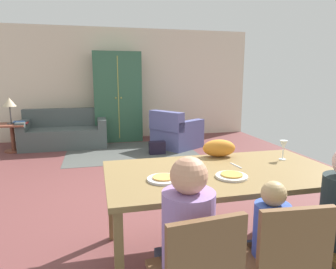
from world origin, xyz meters
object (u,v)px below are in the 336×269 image
dining_table (222,178)px  wine_glass (283,146)px  person_man (186,254)px  armchair (175,133)px  book_upper (19,122)px  dining_chair_child (282,262)px  cat (219,148)px  plate_near_man (164,179)px  book_lower (22,123)px  couch (65,133)px  table_lamp (9,103)px  handbag (157,148)px  plate_near_child (232,176)px  person_child (267,254)px  side_table (12,134)px  armoire (118,97)px

dining_table → wine_glass: wine_glass is taller
person_man → armchair: 4.85m
wine_glass → book_upper: 5.34m
dining_table → person_man: size_ratio=1.74×
dining_chair_child → cat: bearing=83.2°
plate_near_man → dining_chair_child: (0.52, -0.77, -0.28)m
armchair → book_lower: 3.20m
couch → table_lamp: bearing=-165.5°
plate_near_man → handbag: size_ratio=0.78×
plate_near_man → book_upper: bearing=113.9°
plate_near_child → dining_chair_child: 0.76m
person_man → person_child: (0.54, -0.01, -0.08)m
person_man → book_upper: size_ratio=5.04×
person_man → dining_chair_child: person_man is taller
dining_chair_child → side_table: 5.94m
book_lower → cat: bearing=-56.5°
plate_near_man → book_lower: 4.94m
plate_near_child → dining_chair_child: size_ratio=0.29×
armoire → table_lamp: (-2.21, -0.65, -0.04)m
plate_near_man → wine_glass: wine_glass is taller
plate_near_child → person_man: size_ratio=0.23×
person_child → handbag: bearing=87.9°
cat → side_table: (-2.85, 3.99, -0.47)m
cat → side_table: 4.92m
wine_glass → armchair: 3.85m
armoire → table_lamp: 2.31m
wine_glass → dining_chair_child: 1.34m
couch → armoire: (1.21, 0.39, 0.75)m
person_child → book_upper: person_child is taller
couch → handbag: bearing=-32.0°
cat → book_upper: 4.82m
armchair → table_lamp: size_ratio=2.19×
plate_near_child → couch: (-1.70, 4.85, -0.47)m
armchair → book_upper: 3.25m
wine_glass → book_lower: bearing=127.0°
armchair → armoire: (-1.15, 1.08, 0.73)m
couch → dining_chair_child: bearing=-73.1°
couch → armoire: 1.48m
cat → book_lower: 4.79m
wine_glass → book_lower: 5.31m
dining_table → book_lower: bearing=119.5°
wine_glass → side_table: bearing=128.7°
book_upper → handbag: (2.70, -0.90, -0.49)m
person_child → book_lower: (-2.49, 5.13, 0.16)m
person_man → couch: size_ratio=0.62×
plate_near_man → dining_chair_child: 0.97m
side_table → book_lower: (0.21, -0.00, 0.22)m
couch → book_upper: bearing=-163.3°
dining_chair_child → plate_near_child: bearing=89.5°
table_lamp → couch: bearing=14.5°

